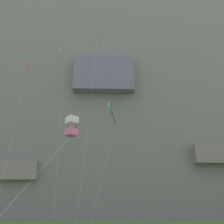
# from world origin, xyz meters

# --- Properties ---
(cliff_face) EXTENTS (180.00, 25.84, 71.05)m
(cliff_face) POSITION_xyz_m (0.02, 68.92, 35.49)
(cliff_face) COLOR slate
(cliff_face) RESTS_ON ground
(kite_diamond_near_cliff) EXTENTS (0.98, 5.63, 20.54)m
(kite_diamond_near_cliff) POSITION_xyz_m (-9.70, 28.75, 18.94)
(kite_diamond_near_cliff) COLOR pink
(kite_diamond_near_cliff) RESTS_ON ground
(kite_banner_high_left) EXTENTS (2.91, 7.36, 13.35)m
(kite_banner_high_left) POSITION_xyz_m (1.32, 28.89, 12.78)
(kite_banner_high_left) COLOR black
(kite_banner_high_left) RESTS_ON ground
(kite_banner_mid_center) EXTENTS (1.87, 2.90, 21.81)m
(kite_banner_mid_center) POSITION_xyz_m (-5.04, 26.97, 19.06)
(kite_banner_mid_center) COLOR black
(kite_banner_mid_center) RESTS_ON ground
(kite_diamond_low_right) EXTENTS (1.76, 2.69, 24.65)m
(kite_diamond_low_right) POSITION_xyz_m (-0.64, 27.40, 22.44)
(kite_diamond_low_right) COLOR orange
(kite_diamond_low_right) RESTS_ON ground
(kite_box_upper_left) EXTENTS (3.28, 5.64, 7.37)m
(kite_box_upper_left) POSITION_xyz_m (-1.45, 14.81, 6.77)
(kite_box_upper_left) COLOR white
(kite_box_upper_left) RESTS_ON ground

